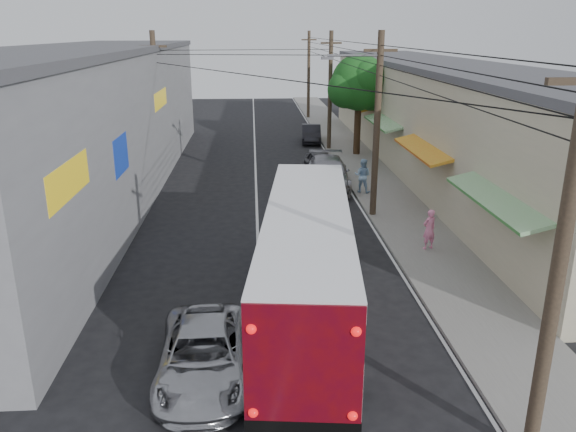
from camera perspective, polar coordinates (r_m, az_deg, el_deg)
name	(u,v)px	position (r m, az deg, el deg)	size (l,w,h in m)	color
ground	(263,401)	(13.36, -2.54, -18.28)	(120.00, 120.00, 0.00)	black
sidewalk	(370,177)	(32.41, 8.31, 3.99)	(3.00, 80.00, 0.12)	slate
building_right	(440,116)	(34.89, 15.22, 9.74)	(7.09, 40.00, 6.25)	#B2AB8E
building_left	(85,121)	(30.23, -19.91, 9.03)	(7.20, 36.00, 7.25)	gray
utility_poles	(311,104)	(31.46, 2.39, 11.28)	(11.80, 45.28, 8.00)	#473828
street_tree	(360,84)	(37.55, 7.33, 13.12)	(4.40, 4.00, 6.60)	#3F2B19
coach_bus	(307,261)	(16.17, 1.97, -4.56)	(3.56, 11.43, 3.24)	white
jeepney	(203,355)	(13.89, -8.62, -13.77)	(2.09, 4.54, 1.26)	#ACACB3
parked_suv	(328,173)	(29.87, 4.05, 4.35)	(2.21, 5.43, 1.58)	gray
parked_car_mid	(321,164)	(32.53, 3.42, 5.29)	(1.56, 3.87, 1.32)	#2A2A30
parked_car_far	(311,134)	(42.44, 2.38, 8.35)	(1.37, 3.94, 1.30)	black
pedestrian_near	(429,229)	(21.66, 14.15, -1.31)	(0.57, 0.37, 1.55)	pink
pedestrian_far	(363,176)	(28.76, 7.58, 4.09)	(0.84, 0.65, 1.73)	#99BEDF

